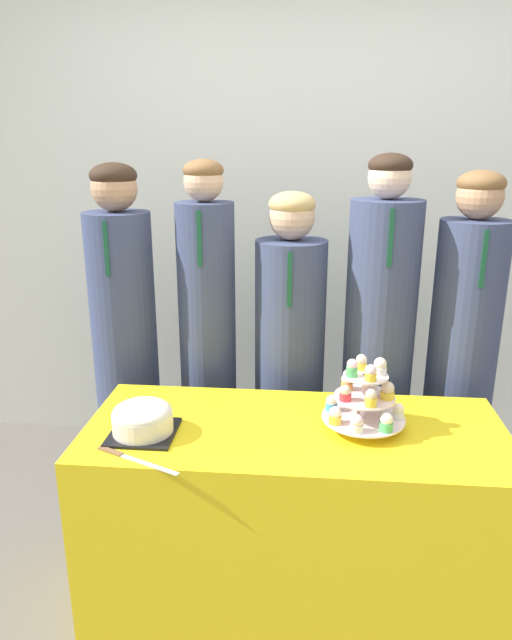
% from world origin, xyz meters
% --- Properties ---
extents(wall_back, '(9.00, 0.06, 2.70)m').
position_xyz_m(wall_back, '(0.00, 1.66, 1.35)').
color(wall_back, silver).
rests_on(wall_back, ground_plane).
extents(table, '(1.44, 0.60, 0.76)m').
position_xyz_m(table, '(0.00, 0.30, 0.38)').
color(table, yellow).
rests_on(table, ground_plane).
extents(round_cake, '(0.22, 0.22, 0.12)m').
position_xyz_m(round_cake, '(-0.51, 0.21, 0.81)').
color(round_cake, black).
rests_on(round_cake, table).
extents(cake_knife, '(0.29, 0.14, 0.01)m').
position_xyz_m(cake_knife, '(-0.53, 0.06, 0.76)').
color(cake_knife, silver).
rests_on(cake_knife, table).
extents(cupcake_stand, '(0.28, 0.28, 0.26)m').
position_xyz_m(cupcake_stand, '(0.23, 0.32, 0.87)').
color(cupcake_stand, silver).
rests_on(cupcake_stand, table).
extents(student_0, '(0.28, 0.29, 1.62)m').
position_xyz_m(student_0, '(-0.77, 0.86, 0.78)').
color(student_0, '#384266').
rests_on(student_0, ground_plane).
extents(student_1, '(0.25, 0.25, 1.63)m').
position_xyz_m(student_1, '(-0.40, 0.86, 0.79)').
color(student_1, '#384266').
rests_on(student_1, ground_plane).
extents(student_2, '(0.30, 0.31, 1.51)m').
position_xyz_m(student_2, '(-0.04, 0.86, 0.72)').
color(student_2, '#384266').
rests_on(student_2, ground_plane).
extents(student_3, '(0.29, 0.30, 1.66)m').
position_xyz_m(student_3, '(0.34, 0.86, 0.79)').
color(student_3, '#384266').
rests_on(student_3, ground_plane).
extents(student_4, '(0.28, 0.29, 1.59)m').
position_xyz_m(student_4, '(0.69, 0.86, 0.76)').
color(student_4, '#384266').
rests_on(student_4, ground_plane).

